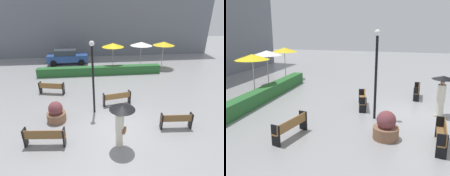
% 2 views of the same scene
% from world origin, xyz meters
% --- Properties ---
extents(ground_plane, '(60.00, 60.00, 0.00)m').
position_xyz_m(ground_plane, '(0.00, 0.00, 0.00)').
color(ground_plane, gray).
extents(bench_near_right, '(1.64, 0.44, 0.83)m').
position_xyz_m(bench_near_right, '(2.88, -0.36, 0.50)').
color(bench_near_right, brown).
rests_on(bench_near_right, ground).
extents(bench_near_left, '(1.86, 0.54, 0.87)m').
position_xyz_m(bench_near_left, '(-3.45, -0.92, 0.52)').
color(bench_near_left, brown).
rests_on(bench_near_left, ground).
extents(bench_mid_center, '(1.84, 0.68, 0.82)m').
position_xyz_m(bench_mid_center, '(0.28, 2.55, 0.49)').
color(bench_mid_center, olive).
rests_on(bench_mid_center, ground).
extents(bench_far_left, '(1.85, 0.76, 0.83)m').
position_xyz_m(bench_far_left, '(-4.09, 4.71, 0.49)').
color(bench_far_left, olive).
rests_on(bench_far_left, ground).
extents(pedestrian_with_umbrella, '(1.09, 1.09, 2.01)m').
position_xyz_m(pedestrian_with_umbrella, '(-0.13, -1.28, 1.37)').
color(pedestrian_with_umbrella, silver).
rests_on(pedestrian_with_umbrella, ground).
extents(planter_pot, '(1.01, 1.01, 1.14)m').
position_xyz_m(planter_pot, '(-3.24, 1.10, 0.48)').
color(planter_pot, brown).
rests_on(planter_pot, ground).
extents(lamp_post, '(0.28, 0.28, 4.15)m').
position_xyz_m(lamp_post, '(-1.17, 1.77, 2.53)').
color(lamp_post, black).
rests_on(lamp_post, ground).
extents(patio_umbrella_yellow, '(2.06, 2.06, 2.62)m').
position_xyz_m(patio_umbrella_yellow, '(0.89, 9.54, 2.44)').
color(patio_umbrella_yellow, silver).
rests_on(patio_umbrella_yellow, ground).
extents(patio_umbrella_white, '(2.17, 2.17, 2.55)m').
position_xyz_m(patio_umbrella_white, '(3.79, 10.25, 2.37)').
color(patio_umbrella_white, silver).
rests_on(patio_umbrella_white, ground).
extents(patio_umbrella_yellow_far, '(2.08, 2.08, 2.59)m').
position_xyz_m(patio_umbrella_yellow_far, '(5.95, 9.91, 2.40)').
color(patio_umbrella_yellow_far, silver).
rests_on(patio_umbrella_yellow_far, ground).
extents(hedge_strip, '(11.04, 0.70, 0.76)m').
position_xyz_m(hedge_strip, '(-0.42, 8.40, 0.38)').
color(hedge_strip, '#28602D').
rests_on(hedge_strip, ground).
extents(building_facade, '(28.00, 1.20, 10.57)m').
position_xyz_m(building_facade, '(0.00, 16.00, 5.28)').
color(building_facade, slate).
rests_on(building_facade, ground).
extents(parked_car, '(4.26, 2.09, 1.57)m').
position_xyz_m(parked_car, '(-3.70, 12.39, 0.82)').
color(parked_car, '#28478C').
rests_on(parked_car, ground).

